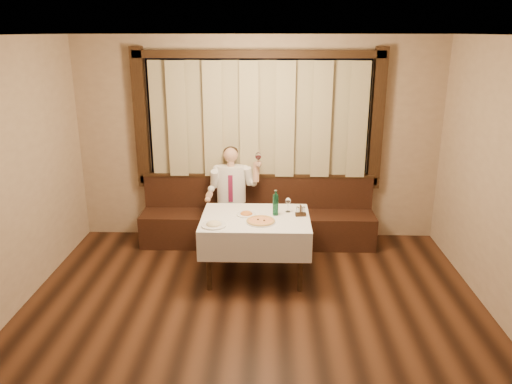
{
  "coord_description": "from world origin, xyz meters",
  "views": [
    {
      "loc": [
        0.16,
        -3.77,
        2.83
      ],
      "look_at": [
        0.0,
        1.9,
        1.0
      ],
      "focal_mm": 35.0,
      "sensor_mm": 36.0,
      "label": 1
    }
  ],
  "objects_px": {
    "green_bottle": "(276,204)",
    "cruet_caddy": "(301,212)",
    "pizza": "(261,221)",
    "pasta_cream": "(214,223)",
    "seated_man": "(231,189)",
    "banquette": "(258,221)",
    "dining_table": "(256,225)",
    "pasta_red": "(246,212)"
  },
  "relations": [
    {
      "from": "pizza",
      "to": "pasta_red",
      "type": "xyz_separation_m",
      "value": [
        -0.17,
        0.23,
        0.02
      ]
    },
    {
      "from": "cruet_caddy",
      "to": "pizza",
      "type": "bearing_deg",
      "value": -161.53
    },
    {
      "from": "seated_man",
      "to": "pasta_red",
      "type": "bearing_deg",
      "value": -74.3
    },
    {
      "from": "banquette",
      "to": "dining_table",
      "type": "relative_size",
      "value": 2.52
    },
    {
      "from": "seated_man",
      "to": "pasta_cream",
      "type": "bearing_deg",
      "value": -94.77
    },
    {
      "from": "dining_table",
      "to": "seated_man",
      "type": "relative_size",
      "value": 0.93
    },
    {
      "from": "seated_man",
      "to": "pizza",
      "type": "bearing_deg",
      "value": -69.18
    },
    {
      "from": "banquette",
      "to": "pasta_cream",
      "type": "relative_size",
      "value": 11.3
    },
    {
      "from": "banquette",
      "to": "dining_table",
      "type": "bearing_deg",
      "value": -90.0
    },
    {
      "from": "pizza",
      "to": "pasta_cream",
      "type": "relative_size",
      "value": 1.21
    },
    {
      "from": "green_bottle",
      "to": "pasta_red",
      "type": "bearing_deg",
      "value": -178.16
    },
    {
      "from": "banquette",
      "to": "pasta_cream",
      "type": "height_order",
      "value": "banquette"
    },
    {
      "from": "cruet_caddy",
      "to": "seated_man",
      "type": "distance_m",
      "value": 1.25
    },
    {
      "from": "pizza",
      "to": "cruet_caddy",
      "type": "bearing_deg",
      "value": 25.3
    },
    {
      "from": "pizza",
      "to": "pasta_red",
      "type": "bearing_deg",
      "value": 126.97
    },
    {
      "from": "pasta_cream",
      "to": "green_bottle",
      "type": "height_order",
      "value": "green_bottle"
    },
    {
      "from": "pasta_red",
      "to": "cruet_caddy",
      "type": "bearing_deg",
      "value": -1.06
    },
    {
      "from": "pizza",
      "to": "green_bottle",
      "type": "distance_m",
      "value": 0.32
    },
    {
      "from": "pasta_cream",
      "to": "seated_man",
      "type": "distance_m",
      "value": 1.24
    },
    {
      "from": "banquette",
      "to": "dining_table",
      "type": "height_order",
      "value": "banquette"
    },
    {
      "from": "banquette",
      "to": "pasta_cream",
      "type": "bearing_deg",
      "value": -109.15
    },
    {
      "from": "dining_table",
      "to": "cruet_caddy",
      "type": "xyz_separation_m",
      "value": [
        0.53,
        0.05,
        0.15
      ]
    },
    {
      "from": "pasta_red",
      "to": "seated_man",
      "type": "xyz_separation_m",
      "value": [
        -0.24,
        0.87,
        0.01
      ]
    },
    {
      "from": "dining_table",
      "to": "pizza",
      "type": "height_order",
      "value": "pizza"
    },
    {
      "from": "green_bottle",
      "to": "cruet_caddy",
      "type": "bearing_deg",
      "value": -4.43
    },
    {
      "from": "cruet_caddy",
      "to": "seated_man",
      "type": "xyz_separation_m",
      "value": [
        -0.89,
        0.88,
        -0.0
      ]
    },
    {
      "from": "green_bottle",
      "to": "pasta_cream",
      "type": "bearing_deg",
      "value": -151.85
    },
    {
      "from": "banquette",
      "to": "green_bottle",
      "type": "xyz_separation_m",
      "value": [
        0.23,
        -0.95,
        0.58
      ]
    },
    {
      "from": "cruet_caddy",
      "to": "green_bottle",
      "type": "bearing_deg",
      "value": 168.74
    },
    {
      "from": "pizza",
      "to": "green_bottle",
      "type": "relative_size",
      "value": 1.11
    },
    {
      "from": "green_bottle",
      "to": "cruet_caddy",
      "type": "distance_m",
      "value": 0.31
    },
    {
      "from": "pizza",
      "to": "green_bottle",
      "type": "xyz_separation_m",
      "value": [
        0.17,
        0.24,
        0.12
      ]
    },
    {
      "from": "pizza",
      "to": "cruet_caddy",
      "type": "relative_size",
      "value": 2.58
    },
    {
      "from": "pizza",
      "to": "pasta_cream",
      "type": "distance_m",
      "value": 0.54
    },
    {
      "from": "pasta_red",
      "to": "seated_man",
      "type": "relative_size",
      "value": 0.17
    },
    {
      "from": "green_bottle",
      "to": "cruet_caddy",
      "type": "relative_size",
      "value": 2.34
    },
    {
      "from": "dining_table",
      "to": "green_bottle",
      "type": "relative_size",
      "value": 4.1
    },
    {
      "from": "dining_table",
      "to": "seated_man",
      "type": "xyz_separation_m",
      "value": [
        -0.36,
        0.94,
        0.15
      ]
    },
    {
      "from": "dining_table",
      "to": "banquette",
      "type": "bearing_deg",
      "value": 90.0
    },
    {
      "from": "banquette",
      "to": "pasta_red",
      "type": "xyz_separation_m",
      "value": [
        -0.11,
        -0.96,
        0.48
      ]
    },
    {
      "from": "green_bottle",
      "to": "seated_man",
      "type": "xyz_separation_m",
      "value": [
        -0.59,
        0.86,
        -0.09
      ]
    },
    {
      "from": "pasta_cream",
      "to": "seated_man",
      "type": "bearing_deg",
      "value": 85.23
    }
  ]
}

